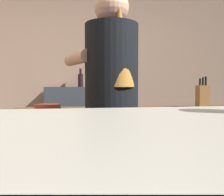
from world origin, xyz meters
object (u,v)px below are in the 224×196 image
at_px(bartender, 112,102).
at_px(bottle_olive_oil, 93,81).
at_px(knife_block, 203,96).
at_px(bottle_hot_sauce, 81,80).
at_px(chefs_knife, 137,109).
at_px(mixing_bowl, 48,108).

height_order(bartender, bottle_olive_oil, bartender).
xyz_separation_m(bartender, bottle_olive_oil, (0.01, 1.64, 0.17)).
xyz_separation_m(knife_block, bottle_hot_sauce, (-1.07, 1.32, 0.18)).
distance_m(knife_block, bottle_hot_sauce, 1.71).
bearing_deg(bottle_hot_sauce, chefs_knife, -72.98).
bearing_deg(knife_block, bottle_olive_oil, 128.25).
bearing_deg(knife_block, mixing_bowl, -174.66).
height_order(bottle_olive_oil, bottle_hot_sauce, bottle_hot_sauce).
relative_size(chefs_knife, bottle_hot_sauce, 0.93).
relative_size(mixing_bowl, bottle_olive_oil, 1.01).
xyz_separation_m(mixing_bowl, bottle_hot_sauce, (0.29, 1.45, 0.26)).
bearing_deg(bottle_hot_sauce, bottle_olive_oil, -46.72).
relative_size(bartender, chefs_knife, 7.04).
xyz_separation_m(knife_block, mixing_bowl, (-1.36, -0.13, -0.08)).
bearing_deg(knife_block, bartender, -151.89).
xyz_separation_m(bartender, knife_block, (0.91, 0.49, 0.02)).
relative_size(bartender, bottle_hot_sauce, 6.56).
xyz_separation_m(bartender, chefs_knife, (0.28, 0.41, -0.09)).
bearing_deg(mixing_bowl, chefs_knife, 3.53).
bearing_deg(bartender, knife_block, -81.84).
relative_size(knife_block, mixing_bowl, 1.41).
relative_size(bartender, bottle_olive_oil, 8.54).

